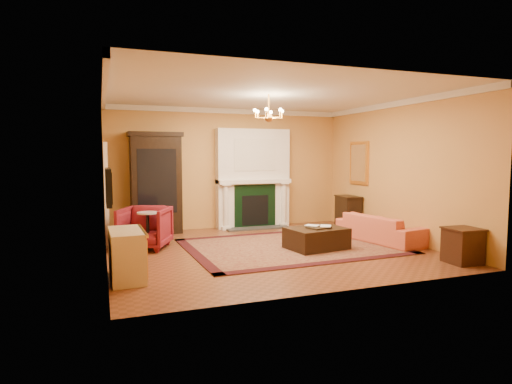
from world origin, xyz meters
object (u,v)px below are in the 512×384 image
china_cabinet (156,185)px  pedestal_table (148,227)px  commode (127,255)px  end_table (463,246)px  wingback_armchair (145,226)px  coral_sofa (380,224)px  console_table (348,213)px  leather_ottoman (316,238)px

china_cabinet → pedestal_table: (-0.37, -1.64, -0.71)m
commode → end_table: 5.54m
china_cabinet → end_table: size_ratio=3.91×
wingback_armchair → pedestal_table: 0.07m
coral_sofa → console_table: console_table is taller
wingback_armchair → leather_ottoman: 3.39m
pedestal_table → console_table: 5.05m
china_cabinet → pedestal_table: china_cabinet is taller
china_cabinet → commode: china_cabinet is taller
console_table → wingback_armchair: bearing=-166.4°
wingback_armchair → commode: bearing=-77.8°
wingback_armchair → leather_ottoman: wingback_armchair is taller
wingback_armchair → end_table: bearing=-6.4°
pedestal_table → leather_ottoman: (3.10, -1.17, -0.20)m
commode → coral_sofa: coral_sofa is taller
pedestal_table → end_table: 5.77m
coral_sofa → china_cabinet: bearing=48.6°
commode → coral_sofa: size_ratio=0.50×
end_table → wingback_armchair: bearing=148.7°
wingback_armchair → commode: (-0.46, -2.05, -0.09)m
china_cabinet → pedestal_table: bearing=-103.8°
wingback_armchair → commode: size_ratio=0.92×
china_cabinet → leather_ottoman: size_ratio=2.07×
commode → leather_ottoman: commode is taller
wingback_armchair → pedestal_table: wingback_armchair is taller
china_cabinet → leather_ottoman: (2.73, -2.82, -0.92)m
china_cabinet → commode: (-0.88, -3.65, -0.77)m
wingback_armchair → console_table: bearing=32.5°
coral_sofa → end_table: (0.20, -2.02, -0.10)m
console_table → pedestal_table: bearing=-165.9°
china_cabinet → leather_ottoman: 4.03m
china_cabinet → leather_ottoman: bearing=-47.0°
wingback_armchair → china_cabinet: bearing=100.2°
commode → end_table: commode is taller
china_cabinet → end_table: 6.56m
coral_sofa → commode: bearing=90.6°
pedestal_table → coral_sofa: 4.84m
china_cabinet → console_table: china_cabinet is taller
china_cabinet → commode: bearing=-104.7°
commode → console_table: 6.14m
commode → coral_sofa: bearing=9.4°
pedestal_table → wingback_armchair: bearing=143.1°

